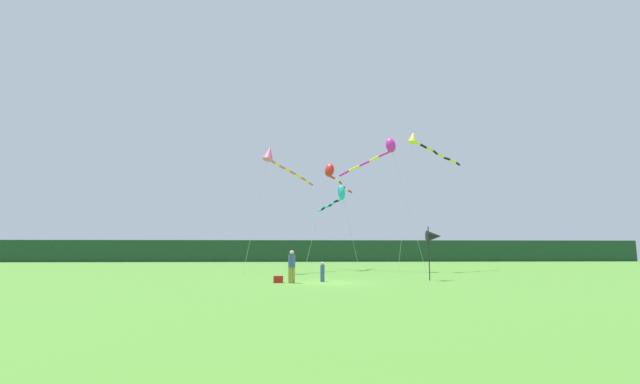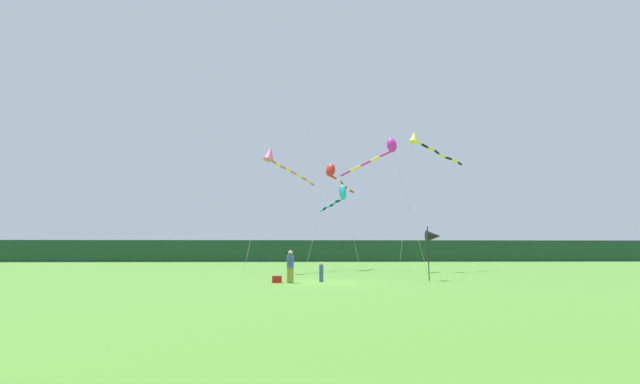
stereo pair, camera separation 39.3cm
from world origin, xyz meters
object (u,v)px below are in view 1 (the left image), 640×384
Objects in this scene: banner_flag_pole at (434,237)px; kite_yellow at (421,143)px; person_adult at (292,265)px; kite_magenta at (386,149)px; kite_cyan at (339,195)px; person_child at (322,271)px; cooler_box at (278,279)px; kite_red at (332,173)px; kite_rainbow at (275,158)px.

banner_flag_pole is 0.27× the size of kite_yellow.
person_adult is 0.15× the size of kite_magenta.
kite_magenta reaches higher than kite_cyan.
kite_magenta is (-3.17, 0.14, -0.55)m from kite_yellow.
person_child is 2.14× the size of cooler_box.
kite_red is 1.24× the size of kite_cyan.
kite_red is (-5.22, 13.63, 6.37)m from banner_flag_pole.
kite_magenta is at bearing 57.19° from person_adult.
kite_magenta is 1.14× the size of kite_rainbow.
kite_yellow is 1.53× the size of kite_cyan.
kite_cyan reaches higher than person_adult.
kite_red is at bearing 110.94° from banner_flag_pole.
banner_flag_pole is 13.72m from kite_magenta.
person_adult reaches higher than person_child.
kite_yellow is (12.07, 12.24, 11.16)m from cooler_box.
person_child is 16.79m from kite_magenta.
person_adult is at bearing -122.81° from kite_magenta.
kite_yellow is 3.22m from kite_magenta.
kite_red is 5.61m from kite_magenta.
kite_cyan reaches higher than person_child.
kite_red reaches higher than person_adult.
person_adult is at bearing -81.17° from kite_rainbow.
kite_cyan is (5.00, 15.45, 6.81)m from cooler_box.
person_adult is 1.59× the size of person_child.
kite_magenta is (6.36, 11.76, 10.16)m from person_child.
banner_flag_pole is 15.42m from kite_cyan.
cooler_box is 20.49m from kite_yellow.
kite_red is at bearing 77.05° from person_adult.
person_adult is at bearing -102.95° from kite_red.
banner_flag_pole reaches higher than person_child.
person_child is at bearing -174.02° from banner_flag_pole.
kite_red is (3.50, 15.23, 8.01)m from person_adult.
kite_yellow is at bearing 76.59° from banner_flag_pole.
kite_magenta is 10.11m from kite_rainbow.
banner_flag_pole is at bearing 5.98° from person_child.
kite_yellow reaches higher than kite_cyan.
kite_rainbow reaches higher than person_child.
cooler_box is at bearing -107.92° from kite_cyan.
person_adult is at bearing -153.99° from person_child.
person_adult is 2.03m from person_child.
cooler_box is 0.16× the size of banner_flag_pole.
person_child is at bearing -118.39° from kite_magenta.
kite_red is 0.85× the size of kite_magenta.
banner_flag_pole is at bearing -103.41° from kite_yellow.
cooler_box is 0.04× the size of kite_yellow.
kite_yellow is at bearing -2.57° from kite_magenta.
cooler_box is 17.91m from kite_red.
banner_flag_pole is (8.72, 1.60, 1.65)m from person_adult.
kite_cyan is at bearing 32.27° from kite_red.
cooler_box is 18.58m from kite_magenta.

